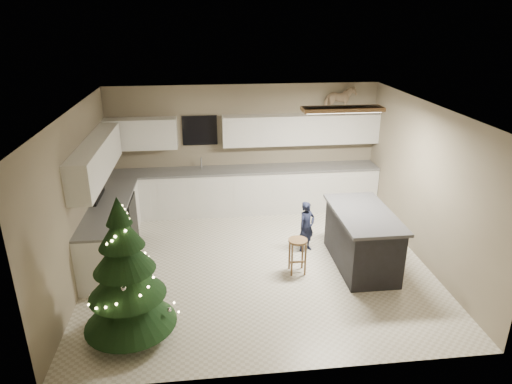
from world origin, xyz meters
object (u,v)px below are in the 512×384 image
at_px(bar_stool, 298,248).
at_px(toddler, 307,227).
at_px(christmas_tree, 126,282).
at_px(rocking_horse, 340,100).
at_px(island, 362,239).

height_order(bar_stool, toddler, toddler).
xyz_separation_m(christmas_tree, toddler, (2.74, 1.97, -0.34)).
bearing_deg(rocking_horse, bar_stool, 145.85).
bearing_deg(toddler, bar_stool, -143.20).
xyz_separation_m(island, bar_stool, (-1.09, -0.11, -0.04)).
distance_m(bar_stool, rocking_horse, 3.50).
xyz_separation_m(island, christmas_tree, (-3.52, -1.38, 0.32)).
bearing_deg(bar_stool, rocking_horse, 63.33).
bearing_deg(toddler, rocking_horse, 32.09).
distance_m(bar_stool, toddler, 0.76).
height_order(island, rocking_horse, rocking_horse).
bearing_deg(rocking_horse, toddler, 144.65).
height_order(christmas_tree, toddler, christmas_tree).
relative_size(island, bar_stool, 2.92).
bearing_deg(christmas_tree, bar_stool, 27.49).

